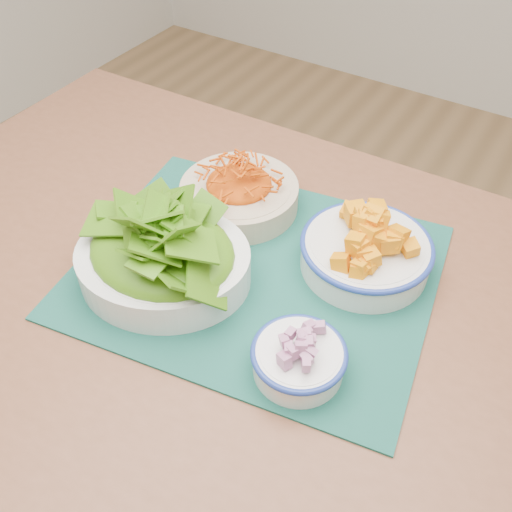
{
  "coord_description": "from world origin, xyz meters",
  "views": [
    {
      "loc": [
        0.46,
        -0.6,
        1.4
      ],
      "look_at": [
        0.12,
        -0.08,
        0.78
      ],
      "focal_mm": 40.0,
      "sensor_mm": 36.0,
      "label": 1
    }
  ],
  "objects": [
    {
      "name": "table",
      "position": [
        0.09,
        -0.12,
        0.66
      ],
      "size": [
        1.33,
        0.9,
        0.75
      ],
      "rotation": [
        0.0,
        0.0,
        0.02
      ],
      "color": "brown",
      "rests_on": "ground"
    },
    {
      "name": "placemat",
      "position": [
        0.12,
        -0.08,
        0.75
      ],
      "size": [
        0.6,
        0.52,
        0.0
      ],
      "primitive_type": "cube",
      "rotation": [
        0.0,
        0.0,
        0.16
      ],
      "color": "#0C352E",
      "rests_on": "table"
    },
    {
      "name": "onion_bowl",
      "position": [
        0.27,
        -0.2,
        0.79
      ],
      "size": [
        0.13,
        0.13,
        0.07
      ],
      "rotation": [
        0.0,
        0.0,
        0.05
      ],
      "color": "white",
      "rests_on": "placemat"
    },
    {
      "name": "ground",
      "position": [
        0.0,
        0.0,
        0.0
      ],
      "size": [
        4.0,
        4.0,
        0.0
      ],
      "primitive_type": "plane",
      "color": "#A98051",
      "rests_on": "ground"
    },
    {
      "name": "lettuce_bowl",
      "position": [
        0.02,
        -0.16,
        0.81
      ],
      "size": [
        0.33,
        0.31,
        0.13
      ],
      "rotation": [
        0.0,
        0.0,
        0.38
      ],
      "color": "white",
      "rests_on": "placemat"
    },
    {
      "name": "carrot_bowl",
      "position": [
        0.02,
        0.04,
        0.79
      ],
      "size": [
        0.25,
        0.25,
        0.08
      ],
      "rotation": [
        0.0,
        0.0,
        -0.23
      ],
      "color": "#C7B394",
      "rests_on": "placemat"
    },
    {
      "name": "squash_bowl",
      "position": [
        0.26,
        0.02,
        0.8
      ],
      "size": [
        0.22,
        0.22,
        0.1
      ],
      "rotation": [
        0.0,
        0.0,
        -0.12
      ],
      "color": "white",
      "rests_on": "placemat"
    }
  ]
}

